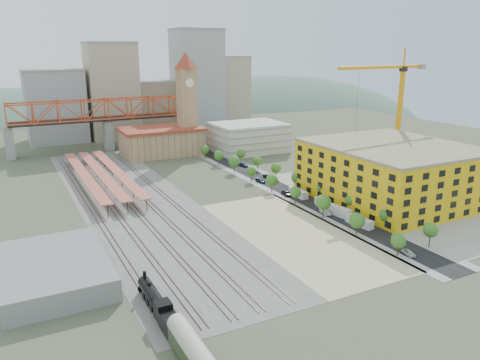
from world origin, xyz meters
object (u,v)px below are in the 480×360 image
site_trailer_b (337,211)px  site_trailer_d (298,193)px  car_0 (409,253)px  locomotive (158,304)px  coach (197,358)px  clock_tower (187,94)px  tower_crane (395,98)px  site_trailer_c (322,204)px  construction_building (391,172)px  site_trailer_a (360,222)px

site_trailer_b → site_trailer_d: 21.21m
site_trailer_d → car_0: bearing=-91.0°
locomotive → coach: 19.67m
clock_tower → tower_crane: (58.79, -74.52, 2.00)m
tower_crane → site_trailer_c: tower_crane is taller
car_0 → coach: bearing=-158.1°
construction_building → car_0: 47.24m
site_trailer_c → car_0: (-3.00, -39.16, -0.50)m
coach → car_0: coach is taller
locomotive → coach: coach is taller
site_trailer_c → site_trailer_d: site_trailer_d is taller
site_trailer_a → locomotive: bearing=-170.8°
car_0 → construction_building: bearing=58.3°
site_trailer_c → car_0: bearing=-75.6°
locomotive → site_trailer_c: bearing=28.9°
site_trailer_b → car_0: site_trailer_b is taller
locomotive → site_trailer_d: (66.00, 49.87, -0.83)m
tower_crane → site_trailer_a: (-50.79, -40.37, -29.48)m
construction_building → locomotive: 98.17m
locomotive → site_trailer_b: locomotive is taller
clock_tower → construction_building: (34.00, -99.99, -19.29)m
coach → tower_crane: (116.79, 78.58, 27.60)m
car_0 → site_trailer_b: bearing=91.5°
tower_crane → site_trailer_b: 66.00m
tower_crane → clock_tower: bearing=128.3°
clock_tower → site_trailer_a: size_ratio=5.84×
site_trailer_d → car_0: 52.76m
coach → car_0: 65.26m
construction_building → tower_crane: size_ratio=1.02×
construction_building → site_trailer_c: bearing=173.7°
coach → site_trailer_a: 76.29m
car_0 → site_trailer_a: bearing=88.9°
clock_tower → tower_crane: bearing=-51.7°
construction_building → site_trailer_d: 31.81m
locomotive → site_trailer_b: 71.96m
construction_building → site_trailer_d: construction_building is taller
site_trailer_d → site_trailer_a: bearing=-87.7°
clock_tower → car_0: bearing=-87.9°
coach → site_trailer_b: (66.00, 48.31, -1.74)m
construction_building → site_trailer_b: size_ratio=5.06×
clock_tower → site_trailer_a: bearing=-86.0°
construction_building → site_trailer_c: 27.42m
tower_crane → site_trailer_b: size_ratio=4.98×
site_trailer_d → car_0: size_ratio=2.21×
locomotive → car_0: size_ratio=5.39×
coach → site_trailer_d: (66.00, 69.51, -1.85)m
coach → locomotive: bearing=90.0°
car_0 → clock_tower: bearing=99.0°
car_0 → site_trailer_c: bearing=92.6°
clock_tower → locomotive: 147.93m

